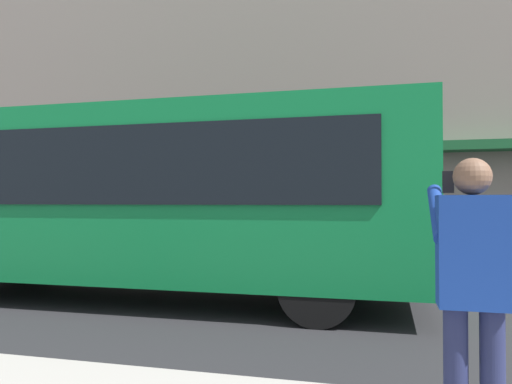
# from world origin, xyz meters

# --- Properties ---
(ground_plane) EXTENTS (60.00, 60.00, 0.00)m
(ground_plane) POSITION_xyz_m (0.00, 0.00, 0.00)
(ground_plane) COLOR #232326
(building_facade_far) EXTENTS (28.00, 1.55, 12.00)m
(building_facade_far) POSITION_xyz_m (-0.02, -6.80, 5.99)
(building_facade_far) COLOR gray
(building_facade_far) RESTS_ON ground_plane
(red_bus) EXTENTS (9.05, 2.54, 3.08)m
(red_bus) POSITION_xyz_m (3.59, 0.06, 1.68)
(red_bus) COLOR #0F7238
(red_bus) RESTS_ON ground_plane
(pedestrian_photographer) EXTENTS (0.53, 0.52, 1.70)m
(pedestrian_photographer) POSITION_xyz_m (-0.78, 4.32, 1.14)
(pedestrian_photographer) COLOR #1E2347
(pedestrian_photographer) RESTS_ON sidewalk_curb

